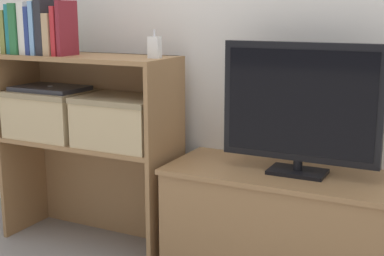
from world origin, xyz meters
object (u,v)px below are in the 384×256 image
at_px(storage_basket_left, 52,111).
at_px(laptop, 50,88).
at_px(book_navy, 37,31).
at_px(baby_monitor, 155,47).
at_px(storage_basket_right, 122,119).
at_px(book_teal, 17,29).
at_px(book_skyblue, 42,28).
at_px(tv, 300,106).
at_px(book_maroon, 67,28).
at_px(tv_stand, 295,229).
at_px(book_crimson, 62,31).
at_px(book_tan, 56,34).
at_px(book_ivory, 31,28).
at_px(book_charcoal, 48,26).
at_px(book_forest, 24,29).
at_px(book_olive, 11,32).

height_order(storage_basket_left, laptop, laptop).
bearing_deg(book_navy, laptop, 65.15).
distance_m(baby_monitor, storage_basket_right, 0.36).
bearing_deg(book_teal, book_skyblue, 0.00).
bearing_deg(book_skyblue, tv, 4.50).
height_order(book_maroon, storage_basket_right, book_maroon).
relative_size(tv_stand, book_crimson, 4.89).
distance_m(book_teal, book_tan, 0.23).
bearing_deg(book_ivory, storage_basket_left, 38.54).
bearing_deg(book_charcoal, storage_basket_right, 6.86).
xyz_separation_m(book_navy, book_crimson, (0.15, -0.00, 0.00)).
distance_m(book_crimson, baby_monitor, 0.45).
bearing_deg(storage_basket_right, book_forest, -175.11).
xyz_separation_m(book_teal, book_skyblue, (0.15, 0.00, 0.01)).
relative_size(book_forest, book_crimson, 1.06).
height_order(book_tan, storage_basket_left, book_tan).
height_order(book_navy, book_crimson, book_crimson).
distance_m(tv_stand, book_maroon, 1.30).
bearing_deg(storage_basket_right, book_charcoal, -173.14).
xyz_separation_m(tv_stand, book_ivory, (-1.24, -0.09, 0.78)).
distance_m(book_olive, book_maroon, 0.33).
distance_m(book_navy, storage_basket_right, 0.57).
xyz_separation_m(tv, storage_basket_right, (-0.78, -0.05, -0.11)).
bearing_deg(book_maroon, laptop, 164.42).
height_order(book_teal, book_ivory, book_ivory).
xyz_separation_m(tv_stand, tv, (0.00, -0.00, 0.50)).
distance_m(tv, book_ivory, 1.27).
relative_size(book_maroon, laptop, 0.72).
bearing_deg(storage_basket_left, tv, 2.40).
bearing_deg(book_tan, laptop, 154.59).
distance_m(book_forest, book_tan, 0.19).
distance_m(book_tan, storage_basket_right, 0.48).
distance_m(book_tan, storage_basket_left, 0.38).
bearing_deg(tv_stand, book_charcoal, -175.27).
bearing_deg(book_teal, book_navy, 0.00).
bearing_deg(storage_basket_right, book_navy, -174.22).
bearing_deg(tv_stand, book_ivory, -175.65).
distance_m(book_olive, storage_basket_right, 0.69).
distance_m(book_forest, book_charcoal, 0.14).
height_order(tv_stand, baby_monitor, baby_monitor).
bearing_deg(storage_basket_right, book_maroon, -170.26).
xyz_separation_m(book_charcoal, book_tan, (0.04, -0.00, -0.04)).
bearing_deg(storage_basket_left, book_tan, -25.41).
distance_m(book_ivory, storage_basket_right, 0.60).
height_order(book_navy, book_maroon, book_maroon).
xyz_separation_m(book_olive, book_forest, (0.08, 0.00, 0.01)).
height_order(book_forest, book_ivory, book_ivory).
height_order(book_navy, baby_monitor, book_navy).
distance_m(tv_stand, storage_basket_left, 1.25).
bearing_deg(tv, book_teal, -176.00).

